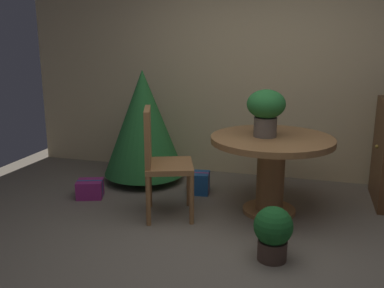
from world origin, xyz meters
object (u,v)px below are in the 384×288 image
at_px(gift_box_purple, 90,189).
at_px(flower_vase, 266,108).
at_px(gift_box_blue, 199,183).
at_px(wooden_chair_left, 160,157).
at_px(round_dining_table, 271,158).
at_px(holiday_tree, 144,123).
at_px(potted_plant, 273,232).

bearing_deg(gift_box_purple, flower_vase, 3.76).
distance_m(gift_box_blue, gift_box_purple, 1.16).
relative_size(wooden_chair_left, gift_box_purple, 3.21).
height_order(flower_vase, wooden_chair_left, flower_vase).
relative_size(flower_vase, wooden_chair_left, 0.43).
bearing_deg(round_dining_table, gift_box_blue, 157.97).
bearing_deg(gift_box_purple, holiday_tree, 62.88).
distance_m(wooden_chair_left, holiday_tree, 1.06).
xyz_separation_m(holiday_tree, gift_box_purple, (-0.35, -0.68, -0.61)).
height_order(wooden_chair_left, holiday_tree, holiday_tree).
xyz_separation_m(wooden_chair_left, holiday_tree, (-0.53, 0.91, 0.12)).
bearing_deg(gift_box_purple, potted_plant, -21.66).
height_order(gift_box_blue, gift_box_purple, gift_box_blue).
bearing_deg(round_dining_table, holiday_tree, 159.97).
relative_size(holiday_tree, gift_box_purple, 4.07).
xyz_separation_m(round_dining_table, wooden_chair_left, (-0.98, -0.36, 0.03)).
relative_size(flower_vase, holiday_tree, 0.34).
bearing_deg(round_dining_table, wooden_chair_left, -160.00).
bearing_deg(potted_plant, flower_vase, 101.83).
distance_m(flower_vase, potted_plant, 1.21).
bearing_deg(holiday_tree, gift_box_blue, -17.80).
relative_size(flower_vase, potted_plant, 1.03).
xyz_separation_m(holiday_tree, gift_box_blue, (0.73, -0.23, -0.58)).
bearing_deg(holiday_tree, wooden_chair_left, -59.65).
bearing_deg(gift_box_purple, gift_box_blue, 22.55).
bearing_deg(gift_box_purple, wooden_chair_left, -14.80).
xyz_separation_m(wooden_chair_left, gift_box_purple, (-0.88, 0.23, -0.48)).
distance_m(gift_box_blue, potted_plant, 1.54).
xyz_separation_m(round_dining_table, flower_vase, (-0.07, -0.01, 0.47)).
bearing_deg(flower_vase, round_dining_table, 5.95).
relative_size(flower_vase, gift_box_purple, 1.37).
xyz_separation_m(round_dining_table, gift_box_purple, (-1.86, -0.13, -0.45)).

